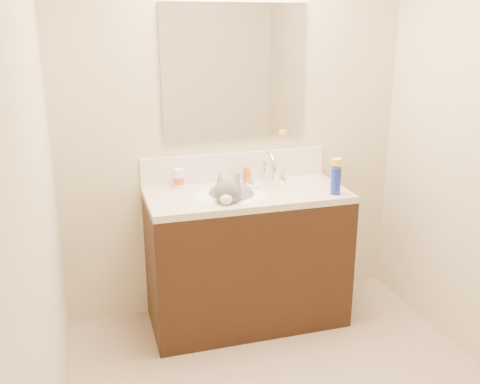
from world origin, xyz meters
TOP-DOWN VIEW (x-y plane):
  - room_shell at (0.00, 0.00)m, footprint 2.24×2.54m
  - vanity_cabinet at (0.00, 0.97)m, footprint 1.20×0.55m
  - counter_slab at (0.00, 0.97)m, footprint 1.20×0.55m
  - basin at (-0.12, 0.94)m, footprint 0.45×0.36m
  - faucet at (0.18, 1.11)m, footprint 0.28×0.20m
  - cat at (-0.11, 0.95)m, footprint 0.40×0.45m
  - backsplash at (0.00, 1.24)m, footprint 1.20×0.02m
  - mirror at (0.00, 1.24)m, footprint 0.90×0.02m
  - pill_bottle at (-0.37, 1.17)m, footprint 0.08×0.08m
  - pill_label at (-0.37, 1.17)m, footprint 0.08×0.08m
  - silver_jar at (-0.02, 1.17)m, footprint 0.06×0.06m
  - amber_bottle at (0.05, 1.16)m, footprint 0.05×0.05m
  - toothbrush at (0.08, 1.00)m, footprint 0.08×0.15m
  - toothbrush_head at (0.08, 1.00)m, footprint 0.03×0.03m
  - spray_can at (0.49, 0.79)m, footprint 0.08×0.08m
  - spray_cap at (0.49, 0.79)m, footprint 0.07×0.07m

SIDE VIEW (x-z plane):
  - vanity_cabinet at x=0.00m, z-range 0.00..0.82m
  - basin at x=-0.12m, z-range 0.72..0.86m
  - cat at x=-0.11m, z-range 0.67..1.00m
  - counter_slab at x=0.00m, z-range 0.82..0.86m
  - toothbrush at x=0.08m, z-range 0.86..0.87m
  - toothbrush_head at x=0.08m, z-range 0.86..0.88m
  - silver_jar at x=-0.02m, z-range 0.86..0.92m
  - pill_label at x=-0.37m, z-range 0.89..0.93m
  - amber_bottle at x=0.05m, z-range 0.86..0.96m
  - pill_bottle at x=-0.37m, z-range 0.86..0.98m
  - spray_can at x=0.49m, z-range 0.86..1.02m
  - faucet at x=0.18m, z-range 0.84..1.05m
  - backsplash at x=0.00m, z-range 0.86..1.04m
  - spray_cap at x=0.49m, z-range 1.04..1.08m
  - room_shell at x=0.00m, z-range 0.23..2.75m
  - mirror at x=0.00m, z-range 1.14..1.94m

